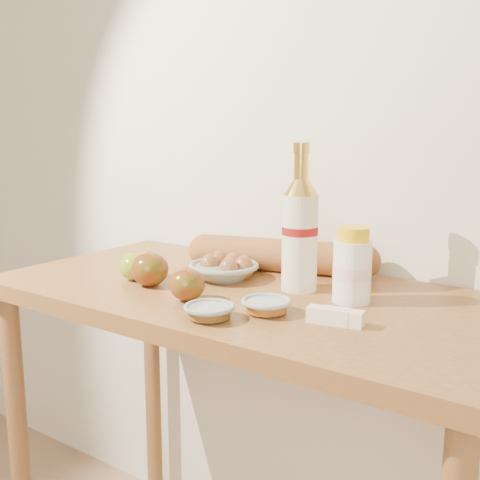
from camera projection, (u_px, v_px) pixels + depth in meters
name	position (u px, v px, depth m)	size (l,w,h in m)	color
back_wall	(321.00, 112.00, 1.55)	(3.50, 0.02, 2.60)	silver
table	(248.00, 341.00, 1.39)	(1.20, 0.60, 0.90)	#9A6631
bourbon_bottle	(300.00, 231.00, 1.34)	(0.10, 0.10, 0.33)	beige
cream_bottle	(352.00, 267.00, 1.26)	(0.10, 0.10, 0.16)	white
egg_bowl	(225.00, 269.00, 1.46)	(0.19, 0.19, 0.06)	gray
baguette	(281.00, 255.00, 1.53)	(0.51, 0.22, 0.08)	#AA6834
apple_yellowgreen	(147.00, 265.00, 1.46)	(0.08, 0.08, 0.07)	#A69F21
apple_redgreen_front	(150.00, 269.00, 1.39)	(0.09, 0.09, 0.08)	maroon
apple_redgreen_right	(187.00, 284.00, 1.28)	(0.10, 0.10, 0.07)	maroon
sugar_bowl	(209.00, 311.00, 1.16)	(0.12, 0.12, 0.03)	gray
syrup_bowl	(266.00, 306.00, 1.19)	(0.11, 0.11, 0.03)	#919E98
butter_stick	(335.00, 317.00, 1.13)	(0.11, 0.05, 0.03)	#F6F2BE
apple_extra	(134.00, 267.00, 1.44)	(0.08, 0.08, 0.07)	#A69F21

